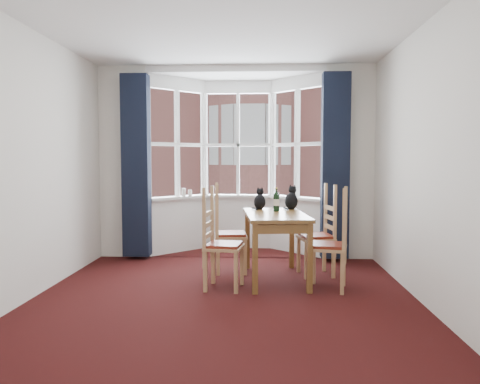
# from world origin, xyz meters

# --- Properties ---
(floor) EXTENTS (4.50, 4.50, 0.00)m
(floor) POSITION_xyz_m (0.00, 0.00, 0.00)
(floor) COLOR black
(floor) RESTS_ON ground
(ceiling) EXTENTS (4.50, 4.50, 0.00)m
(ceiling) POSITION_xyz_m (0.00, 0.00, 2.80)
(ceiling) COLOR white
(ceiling) RESTS_ON floor
(wall_left) EXTENTS (0.00, 4.50, 4.50)m
(wall_left) POSITION_xyz_m (-2.00, 0.00, 1.40)
(wall_left) COLOR silver
(wall_left) RESTS_ON floor
(wall_right) EXTENTS (0.00, 4.50, 4.50)m
(wall_right) POSITION_xyz_m (2.00, 0.00, 1.40)
(wall_right) COLOR silver
(wall_right) RESTS_ON floor
(wall_near) EXTENTS (4.00, 0.00, 4.00)m
(wall_near) POSITION_xyz_m (0.00, -2.25, 1.40)
(wall_near) COLOR silver
(wall_near) RESTS_ON floor
(wall_back_pier_left) EXTENTS (0.70, 0.12, 2.80)m
(wall_back_pier_left) POSITION_xyz_m (-1.65, 2.25, 1.40)
(wall_back_pier_left) COLOR silver
(wall_back_pier_left) RESTS_ON floor
(wall_back_pier_right) EXTENTS (0.70, 0.12, 2.80)m
(wall_back_pier_right) POSITION_xyz_m (1.65, 2.25, 1.40)
(wall_back_pier_right) COLOR silver
(wall_back_pier_right) RESTS_ON floor
(bay_window) EXTENTS (2.76, 0.94, 2.80)m
(bay_window) POSITION_xyz_m (0.00, 2.75, 1.40)
(bay_window) COLOR white
(bay_window) RESTS_ON floor
(curtain_left) EXTENTS (0.38, 0.22, 2.60)m
(curtain_left) POSITION_xyz_m (-1.42, 2.07, 1.35)
(curtain_left) COLOR black
(curtain_left) RESTS_ON floor
(curtain_right) EXTENTS (0.38, 0.22, 2.60)m
(curtain_right) POSITION_xyz_m (1.42, 2.07, 1.35)
(curtain_right) COLOR black
(curtain_right) RESTS_ON floor
(dining_table) EXTENTS (0.82, 1.35, 0.80)m
(dining_table) POSITION_xyz_m (0.55, 0.98, 0.69)
(dining_table) COLOR brown
(dining_table) RESTS_ON floor
(chair_left_near) EXTENTS (0.45, 0.47, 0.92)m
(chair_left_near) POSITION_xyz_m (-0.12, 0.57, 0.47)
(chair_left_near) COLOR tan
(chair_left_near) RESTS_ON floor
(chair_left_far) EXTENTS (0.44, 0.46, 0.92)m
(chair_left_far) POSITION_xyz_m (-0.10, 1.32, 0.47)
(chair_left_far) COLOR tan
(chair_left_far) RESTS_ON floor
(chair_right_near) EXTENTS (0.48, 0.50, 0.92)m
(chair_right_near) POSITION_xyz_m (1.21, 0.57, 0.47)
(chair_right_near) COLOR tan
(chair_right_near) RESTS_ON floor
(chair_right_far) EXTENTS (0.47, 0.49, 0.92)m
(chair_right_far) POSITION_xyz_m (1.15, 1.23, 0.47)
(chair_right_far) COLOR tan
(chair_right_far) RESTS_ON floor
(cat_left) EXTENTS (0.16, 0.22, 0.29)m
(cat_left) POSITION_xyz_m (0.36, 1.43, 0.91)
(cat_left) COLOR black
(cat_left) RESTS_ON dining_table
(cat_right) EXTENTS (0.22, 0.27, 0.32)m
(cat_right) POSITION_xyz_m (0.77, 1.45, 0.92)
(cat_right) COLOR black
(cat_right) RESTS_ON dining_table
(wine_bottle) EXTENTS (0.08, 0.08, 0.30)m
(wine_bottle) POSITION_xyz_m (0.57, 1.19, 0.93)
(wine_bottle) COLOR black
(wine_bottle) RESTS_ON dining_table
(candle_tall) EXTENTS (0.06, 0.06, 0.13)m
(candle_tall) POSITION_xyz_m (-0.83, 2.60, 0.93)
(candle_tall) COLOR white
(candle_tall) RESTS_ON bay_window
(candle_short) EXTENTS (0.06, 0.06, 0.10)m
(candle_short) POSITION_xyz_m (-0.73, 2.63, 0.92)
(candle_short) COLOR white
(candle_short) RESTS_ON bay_window
(street) EXTENTS (80.00, 80.00, 0.00)m
(street) POSITION_xyz_m (0.00, 32.25, -6.00)
(street) COLOR #333335
(street) RESTS_ON ground
(tenement_building) EXTENTS (18.40, 7.80, 15.20)m
(tenement_building) POSITION_xyz_m (0.00, 14.01, 1.60)
(tenement_building) COLOR #A15C53
(tenement_building) RESTS_ON street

